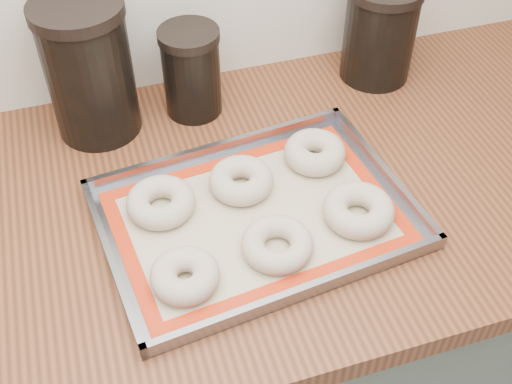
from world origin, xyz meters
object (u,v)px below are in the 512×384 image
object	(u,v)px
bagel_front_left	(185,276)
bagel_back_mid	(241,180)
canister_left	(89,70)
bagel_back_left	(161,202)
canister_right	(380,31)
bagel_back_right	(315,152)
baking_tray	(256,216)
bagel_front_mid	(277,244)
canister_mid	(191,72)
bagel_front_right	(358,210)

from	to	relation	value
bagel_front_left	bagel_back_mid	bearing A→B (deg)	50.95
canister_left	bagel_back_left	bearing A→B (deg)	-75.63
bagel_front_left	bagel_back_mid	xyz separation A→B (m)	(0.13, 0.16, -0.00)
canister_left	bagel_back_mid	bearing A→B (deg)	-50.14
canister_right	bagel_back_right	bearing A→B (deg)	-134.80
baking_tray	bagel_back_left	world-z (taller)	bagel_back_left
bagel_back_left	canister_right	world-z (taller)	canister_right
bagel_front_mid	canister_mid	distance (m)	0.38
bagel_front_mid	bagel_back_left	world-z (taller)	bagel_back_left
canister_mid	bagel_front_mid	bearing A→B (deg)	-84.74
bagel_front_right	canister_mid	distance (m)	0.39
bagel_back_mid	bagel_back_right	xyz separation A→B (m)	(0.13, 0.03, 0.00)
baking_tray	canister_mid	xyz separation A→B (m)	(-0.03, 0.29, 0.08)
bagel_front_right	canister_right	bearing A→B (deg)	61.54
bagel_back_mid	canister_left	distance (m)	0.31
bagel_back_right	bagel_back_left	bearing A→B (deg)	-172.61
baking_tray	canister_left	size ratio (longest dim) A/B	2.05
baking_tray	canister_right	world-z (taller)	canister_right
canister_left	canister_mid	size ratio (longest dim) A/B	1.48
baking_tray	bagel_front_right	bearing A→B (deg)	-18.39
bagel_front_mid	bagel_back_right	size ratio (longest dim) A/B	1.02
bagel_front_left	bagel_back_mid	distance (m)	0.20
bagel_front_mid	bagel_back_mid	size ratio (longest dim) A/B	1.02
bagel_back_right	canister_mid	bearing A→B (deg)	127.60
bagel_back_left	canister_mid	xyz separation A→B (m)	(0.11, 0.24, 0.06)
baking_tray	canister_mid	bearing A→B (deg)	94.88
bagel_front_left	bagel_front_right	distance (m)	0.28
baking_tray	bagel_front_mid	world-z (taller)	bagel_front_mid
baking_tray	canister_left	world-z (taller)	canister_left
bagel_back_right	bagel_front_left	bearing A→B (deg)	-145.12
bagel_front_right	canister_mid	size ratio (longest dim) A/B	0.67
bagel_front_right	canister_left	bearing A→B (deg)	134.81
bagel_front_mid	bagel_back_mid	xyz separation A→B (m)	(-0.01, 0.14, 0.00)
bagel_front_right	canister_right	world-z (taller)	canister_right
bagel_front_mid	canister_right	size ratio (longest dim) A/B	0.56
bagel_front_right	bagel_back_left	bearing A→B (deg)	159.24
bagel_front_left	canister_left	world-z (taller)	canister_left
bagel_front_mid	bagel_front_right	distance (m)	0.14
baking_tray	bagel_back_left	size ratio (longest dim) A/B	4.67
bagel_front_mid	bagel_back_left	xyz separation A→B (m)	(-0.14, 0.13, 0.00)
bagel_front_mid	bagel_front_right	size ratio (longest dim) A/B	0.96
bagel_front_right	bagel_back_mid	bearing A→B (deg)	142.62
bagel_front_right	bagel_back_mid	distance (m)	0.19
baking_tray	canister_left	distance (m)	0.37
bagel_front_left	canister_right	size ratio (longest dim) A/B	0.52
bagel_front_left	bagel_back_right	xyz separation A→B (m)	(0.26, 0.18, 0.00)
bagel_front_mid	bagel_back_left	bearing A→B (deg)	137.39
bagel_back_left	bagel_back_right	distance (m)	0.27
canister_left	canister_right	distance (m)	0.53
canister_mid	canister_right	distance (m)	0.36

